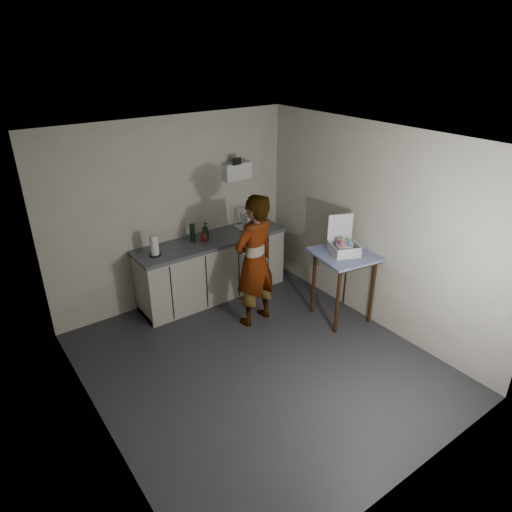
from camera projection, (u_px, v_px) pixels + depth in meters
ground at (259, 364)px, 5.38m from camera, size 4.00×4.00×0.00m
wall_back at (174, 213)px, 6.27m from camera, size 3.60×0.02×2.60m
wall_right at (373, 228)px, 5.77m from camera, size 0.02×4.00×2.60m
wall_left at (90, 322)px, 3.87m from camera, size 0.02×4.00×2.60m
ceiling at (260, 142)px, 4.26m from camera, size 3.60×4.00×0.01m
kitchen_counter at (213, 269)px, 6.65m from camera, size 2.24×0.62×0.91m
wall_shelf at (237, 171)px, 6.56m from camera, size 0.42×0.18×0.37m
side_table at (345, 262)px, 5.93m from camera, size 0.86×0.86×0.97m
standing_man at (255, 261)px, 5.84m from camera, size 0.71×0.53×1.78m
soap_bottle at (205, 232)px, 6.35m from camera, size 0.14×0.14×0.26m
soda_can at (203, 237)px, 6.35m from camera, size 0.06×0.06×0.12m
dark_bottle at (192, 233)px, 6.30m from camera, size 0.07×0.07×0.26m
paper_towel at (154, 246)px, 5.90m from camera, size 0.16×0.16×0.28m
dish_rack at (250, 223)px, 6.80m from camera, size 0.43×0.33×0.30m
bakery_box at (344, 245)px, 5.84m from camera, size 0.45×0.45×0.47m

